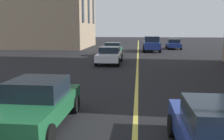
% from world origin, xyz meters
% --- Properties ---
extents(lane_centre_line, '(80.00, 0.16, 0.01)m').
position_xyz_m(lane_centre_line, '(20.00, 0.00, 0.00)').
color(lane_centre_line, '#D8C64C').
rests_on(lane_centre_line, ground_plane).
extents(car_white_mid, '(4.40, 1.95, 1.37)m').
position_xyz_m(car_white_mid, '(19.73, 2.32, 0.70)').
color(car_white_mid, silver).
rests_on(car_white_mid, ground_plane).
extents(car_blue_oncoming, '(3.90, 1.89, 1.40)m').
position_xyz_m(car_blue_oncoming, '(34.87, -4.90, 0.70)').
color(car_blue_oncoming, navy).
rests_on(car_blue_oncoming, ground_plane).
extents(car_green_trailing, '(3.90, 1.89, 1.40)m').
position_xyz_m(car_green_trailing, '(25.15, 2.60, 0.70)').
color(car_green_trailing, '#1E6038').
rests_on(car_green_trailing, ground_plane).
extents(car_blue_parked_b, '(4.70, 2.14, 1.88)m').
position_xyz_m(car_blue_parked_b, '(30.95, -1.67, 0.97)').
color(car_blue_parked_b, navy).
rests_on(car_blue_parked_b, ground_plane).
extents(car_green_far, '(3.90, 1.89, 1.40)m').
position_xyz_m(car_green_far, '(6.29, 2.94, 0.70)').
color(car_green_far, '#1E6038').
rests_on(car_green_far, ground_plane).
extents(car_blue_near, '(3.90, 1.89, 1.40)m').
position_xyz_m(car_blue_near, '(4.61, -1.84, 0.70)').
color(car_blue_near, navy).
rests_on(car_blue_near, ground_plane).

